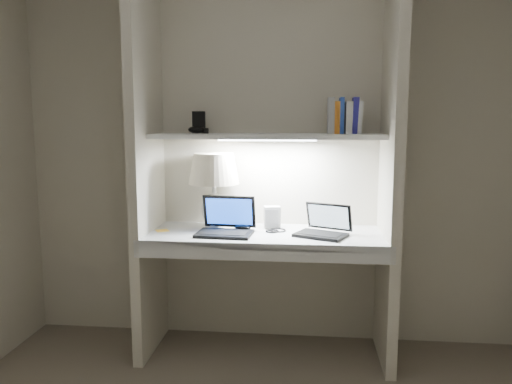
# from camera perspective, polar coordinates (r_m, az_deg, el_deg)

# --- Properties ---
(back_wall) EXTENTS (3.20, 0.01, 2.50)m
(back_wall) POSITION_cam_1_polar(r_m,az_deg,el_deg) (3.24, 1.53, 4.72)
(back_wall) COLOR beige
(back_wall) RESTS_ON floor
(alcove_panel_left) EXTENTS (0.06, 0.55, 2.50)m
(alcove_panel_left) POSITION_cam_1_polar(r_m,az_deg,el_deg) (3.11, -12.44, 4.40)
(alcove_panel_left) COLOR beige
(alcove_panel_left) RESTS_ON floor
(alcove_panel_right) EXTENTS (0.06, 0.55, 2.50)m
(alcove_panel_right) POSITION_cam_1_polar(r_m,az_deg,el_deg) (3.00, 15.21, 4.17)
(alcove_panel_right) COLOR beige
(alcove_panel_right) RESTS_ON floor
(desk) EXTENTS (1.40, 0.55, 0.04)m
(desk) POSITION_cam_1_polar(r_m,az_deg,el_deg) (3.04, 1.09, -5.04)
(desk) COLOR white
(desk) RESTS_ON alcove_panel_left
(desk_apron) EXTENTS (1.46, 0.03, 0.10)m
(desk_apron) POSITION_cam_1_polar(r_m,az_deg,el_deg) (2.80, 0.64, -6.84)
(desk_apron) COLOR silver
(desk_apron) RESTS_ON desk
(shelf) EXTENTS (1.40, 0.36, 0.03)m
(shelf) POSITION_cam_1_polar(r_m,az_deg,el_deg) (3.06, 1.27, 6.40)
(shelf) COLOR silver
(shelf) RESTS_ON back_wall
(strip_light) EXTENTS (0.60, 0.04, 0.02)m
(strip_light) POSITION_cam_1_polar(r_m,az_deg,el_deg) (3.06, 1.27, 5.98)
(strip_light) COLOR white
(strip_light) RESTS_ON shelf
(table_lamp) EXTENTS (0.32, 0.32, 0.47)m
(table_lamp) POSITION_cam_1_polar(r_m,az_deg,el_deg) (3.15, -4.82, 1.66)
(table_lamp) COLOR white
(table_lamp) RESTS_ON desk
(laptop_main) EXTENTS (0.34, 0.30, 0.22)m
(laptop_main) POSITION_cam_1_polar(r_m,az_deg,el_deg) (3.01, -3.42, -3.79)
(laptop_main) COLOR black
(laptop_main) RESTS_ON desk
(laptop_netbook) EXTENTS (0.36, 0.34, 0.18)m
(laptop_netbook) POSITION_cam_1_polar(r_m,az_deg,el_deg) (2.99, 7.74, -4.12)
(laptop_netbook) COLOR black
(laptop_netbook) RESTS_ON desk
(speaker) EXTENTS (0.11, 0.09, 0.14)m
(speaker) POSITION_cam_1_polar(r_m,az_deg,el_deg) (3.15, 1.85, -2.90)
(speaker) COLOR silver
(speaker) RESTS_ON desk
(mouse) EXTENTS (0.13, 0.10, 0.04)m
(mouse) POSITION_cam_1_polar(r_m,az_deg,el_deg) (3.08, -1.56, -4.11)
(mouse) COLOR black
(mouse) RESTS_ON desk
(cable_coil) EXTENTS (0.13, 0.13, 0.01)m
(cable_coil) POSITION_cam_1_polar(r_m,az_deg,el_deg) (3.08, 2.49, -4.38)
(cable_coil) COLOR black
(cable_coil) RESTS_ON desk
(sticky_note) EXTENTS (0.10, 0.10, 0.00)m
(sticky_note) POSITION_cam_1_polar(r_m,az_deg,el_deg) (3.14, -10.67, -4.35)
(sticky_note) COLOR yellow
(sticky_note) RESTS_ON desk
(book_row) EXTENTS (0.21, 0.14, 0.22)m
(book_row) POSITION_cam_1_polar(r_m,az_deg,el_deg) (3.09, 10.04, 8.47)
(book_row) COLOR silver
(book_row) RESTS_ON shelf
(shelf_box) EXTENTS (0.09, 0.07, 0.14)m
(shelf_box) POSITION_cam_1_polar(r_m,az_deg,el_deg) (3.21, -6.55, 7.92)
(shelf_box) COLOR black
(shelf_box) RESTS_ON shelf
(shelf_gadget) EXTENTS (0.13, 0.11, 0.05)m
(shelf_gadget) POSITION_cam_1_polar(r_m,az_deg,el_deg) (3.11, -6.79, 7.08)
(shelf_gadget) COLOR black
(shelf_gadget) RESTS_ON shelf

